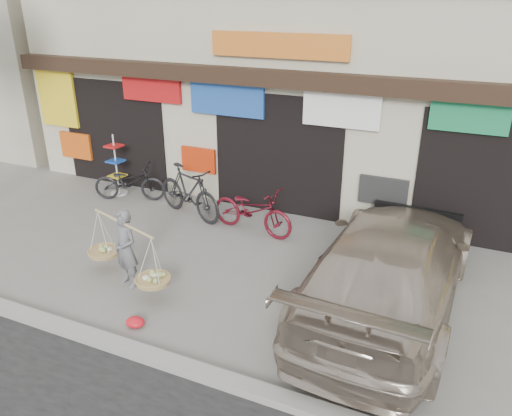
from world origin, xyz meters
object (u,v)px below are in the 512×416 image
at_px(street_vendor, 126,252).
at_px(bike_1, 189,192).
at_px(suv, 390,265).
at_px(display_rack, 117,170).
at_px(bike_2, 252,210).
at_px(bike_0, 129,182).

bearing_deg(street_vendor, bike_1, 118.46).
distance_m(street_vendor, suv, 4.36).
relative_size(bike_1, display_rack, 1.29).
xyz_separation_m(bike_1, bike_2, (1.62, -0.15, -0.09)).
xyz_separation_m(street_vendor, bike_0, (-2.38, 3.20, -0.18)).
relative_size(street_vendor, bike_0, 1.11).
bearing_deg(bike_0, street_vendor, -163.32).
bearing_deg(bike_2, suv, -108.98).
relative_size(bike_0, suv, 0.32).
bearing_deg(suv, bike_0, -15.00).
bearing_deg(bike_1, display_rack, 98.28).
xyz_separation_m(bike_0, suv, (6.59, -2.04, 0.31)).
bearing_deg(bike_2, display_rack, 89.88).
xyz_separation_m(bike_2, suv, (3.12, -1.63, 0.27)).
distance_m(street_vendor, display_rack, 4.46).
height_order(bike_0, bike_2, bike_2).
xyz_separation_m(suv, display_rack, (-7.10, 2.23, -0.15)).
distance_m(bike_1, display_rack, 2.41).
bearing_deg(bike_1, bike_0, 101.09).
height_order(street_vendor, bike_2, street_vendor).
relative_size(bike_0, bike_1, 0.87).
xyz_separation_m(street_vendor, display_rack, (-2.90, 3.39, -0.02)).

